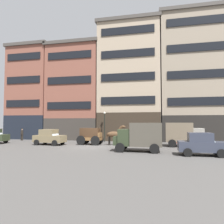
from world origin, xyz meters
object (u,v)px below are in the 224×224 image
object	(u,v)px
draft_horse	(115,134)
delivery_truck_far	(185,134)
cargo_wagon	(91,135)
fire_hydrant_curbside	(176,140)
delivery_truck_near	(140,136)
sedan_dark	(49,137)
sedan_light	(202,144)
pedestrian_officer	(22,134)
streetlamp_curbside	(105,122)

from	to	relation	value
draft_horse	delivery_truck_far	xyz separation A→B (m)	(7.79, 0.12, 0.15)
cargo_wagon	fire_hydrant_curbside	distance (m)	10.85
delivery_truck_near	cargo_wagon	bearing A→B (deg)	143.19
delivery_truck_far	sedan_dark	xyz separation A→B (m)	(-15.43, -1.35, -0.51)
cargo_wagon	sedan_light	world-z (taller)	cargo_wagon
draft_horse	fire_hydrant_curbside	distance (m)	8.16
delivery_truck_near	pedestrian_officer	xyz separation A→B (m)	(-17.89, 8.03, -0.44)
delivery_truck_far	sedan_dark	size ratio (longest dim) A/B	1.16
pedestrian_officer	delivery_truck_far	bearing A→B (deg)	-8.33
sedan_dark	fire_hydrant_curbside	xyz separation A→B (m)	(14.85, 4.96, -0.49)
delivery_truck_near	delivery_truck_far	world-z (taller)	same
delivery_truck_near	sedan_dark	xyz separation A→B (m)	(-10.89, 3.40, -0.51)
draft_horse	fire_hydrant_curbside	xyz separation A→B (m)	(7.21, 3.73, -0.84)
sedan_light	streetlamp_curbside	xyz separation A→B (m)	(-10.50, 9.86, 1.76)
cargo_wagon	sedan_light	size ratio (longest dim) A/B	0.80
cargo_wagon	draft_horse	size ratio (longest dim) A/B	1.27
pedestrian_officer	fire_hydrant_curbside	xyz separation A→B (m)	(21.86, 0.32, -0.55)
cargo_wagon	pedestrian_officer	bearing A→B (deg)	163.81
draft_horse	pedestrian_officer	distance (m)	15.04
draft_horse	sedan_dark	world-z (taller)	draft_horse
cargo_wagon	delivery_truck_near	size ratio (longest dim) A/B	0.68
sedan_dark	pedestrian_officer	xyz separation A→B (m)	(-7.01, 4.64, 0.07)
delivery_truck_near	sedan_dark	size ratio (longest dim) A/B	1.14
draft_horse	streetlamp_curbside	bearing A→B (deg)	119.18
cargo_wagon	delivery_truck_near	world-z (taller)	delivery_truck_near
delivery_truck_near	fire_hydrant_curbside	bearing A→B (deg)	64.61
sedan_light	pedestrian_officer	distance (m)	24.75
draft_horse	streetlamp_curbside	distance (m)	4.75
pedestrian_officer	streetlamp_curbside	distance (m)	12.56
sedan_light	delivery_truck_far	bearing A→B (deg)	94.75
sedan_light	fire_hydrant_curbside	size ratio (longest dim) A/B	4.50
sedan_dark	delivery_truck_near	bearing A→B (deg)	-17.32
pedestrian_officer	streetlamp_curbside	xyz separation A→B (m)	(12.43, 0.56, 1.69)
delivery_truck_far	sedan_light	world-z (taller)	delivery_truck_far
delivery_truck_far	pedestrian_officer	world-z (taller)	delivery_truck_far
draft_horse	delivery_truck_near	distance (m)	5.66
draft_horse	sedan_light	xyz separation A→B (m)	(8.29, -5.89, -0.36)
sedan_light	streetlamp_curbside	size ratio (longest dim) A/B	0.91
sedan_light	sedan_dark	bearing A→B (deg)	163.71
delivery_truck_near	sedan_dark	bearing A→B (deg)	162.68
sedan_dark	cargo_wagon	bearing A→B (deg)	14.82
draft_horse	sedan_dark	distance (m)	7.75
sedan_light	pedestrian_officer	bearing A→B (deg)	157.94
pedestrian_officer	streetlamp_curbside	bearing A→B (deg)	2.59
cargo_wagon	streetlamp_curbside	size ratio (longest dim) A/B	0.73
delivery_truck_near	sedan_light	size ratio (longest dim) A/B	1.17
delivery_truck_far	fire_hydrant_curbside	size ratio (longest dim) A/B	5.35
sedan_dark	streetlamp_curbside	bearing A→B (deg)	43.78
cargo_wagon	sedan_dark	xyz separation A→B (m)	(-4.69, -1.24, -0.23)
pedestrian_officer	cargo_wagon	bearing A→B (deg)	-16.19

